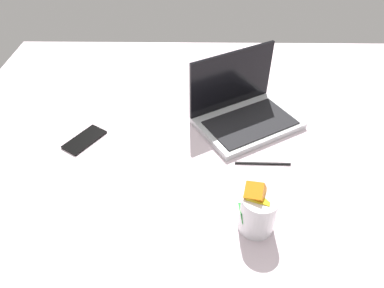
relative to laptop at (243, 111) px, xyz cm
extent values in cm
cube|color=silver|center=(-11.21, -7.41, -13.41)|extent=(180.00, 140.00, 18.00)
cube|color=#B7BABC|center=(1.54, -2.63, -3.41)|extent=(40.10, 36.53, 2.00)
cube|color=black|center=(2.30, -3.92, -2.21)|extent=(33.62, 29.33, 0.40)
cube|color=black|center=(-4.02, 6.87, 8.09)|extent=(28.98, 17.54, 21.00)
cylinder|color=silver|center=(-0.83, -44.76, 1.09)|extent=(9.00, 9.00, 11.00)
cube|color=yellow|center=(-2.61, -43.50, -1.16)|extent=(4.45, 5.02, 4.23)
cube|color=#268C33|center=(-3.02, -44.33, 0.93)|extent=(4.90, 5.89, 5.14)
cube|color=#268C33|center=(-0.82, -44.78, 3.02)|extent=(5.41, 5.77, 4.97)
cube|color=yellow|center=(-1.18, -44.04, 5.11)|extent=(7.46, 7.00, 4.56)
cube|color=orange|center=(-2.02, -43.41, 7.20)|extent=(6.24, 6.53, 5.93)
cube|color=black|center=(-53.01, -11.45, -4.01)|extent=(13.34, 15.44, 0.80)
cube|color=black|center=(4.25, -21.90, -4.11)|extent=(17.01, 0.94, 0.60)
camera|label=1|loc=(-16.38, -98.97, 71.03)|focal=32.84mm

